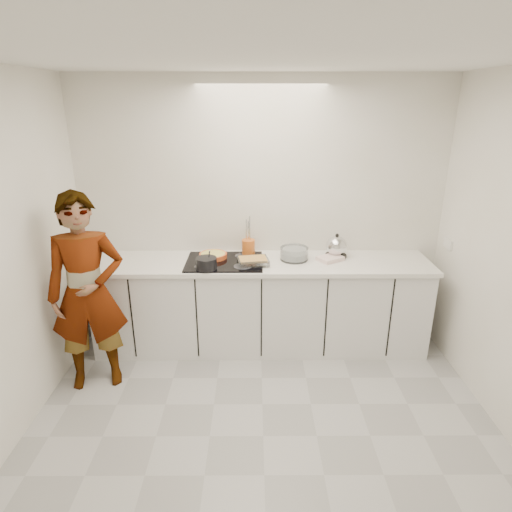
{
  "coord_description": "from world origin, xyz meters",
  "views": [
    {
      "loc": [
        -0.06,
        -2.54,
        2.36
      ],
      "look_at": [
        -0.05,
        1.05,
        1.05
      ],
      "focal_mm": 30.0,
      "sensor_mm": 36.0,
      "label": 1
    }
  ],
  "objects_px": {
    "kettle": "(336,247)",
    "utensil_crock": "(248,248)",
    "hob": "(224,262)",
    "baking_dish": "(253,261)",
    "mixing_bowl": "(294,254)",
    "saucepan": "(206,263)",
    "cook": "(87,294)",
    "tart_dish": "(213,255)"
  },
  "relations": [
    {
      "from": "saucepan",
      "to": "cook",
      "type": "xyz_separation_m",
      "value": [
        -0.95,
        -0.38,
        -0.12
      ]
    },
    {
      "from": "mixing_bowl",
      "to": "utensil_crock",
      "type": "xyz_separation_m",
      "value": [
        -0.44,
        0.13,
        0.02
      ]
    },
    {
      "from": "saucepan",
      "to": "kettle",
      "type": "xyz_separation_m",
      "value": [
        1.23,
        0.35,
        0.03
      ]
    },
    {
      "from": "mixing_bowl",
      "to": "utensil_crock",
      "type": "height_order",
      "value": "utensil_crock"
    },
    {
      "from": "saucepan",
      "to": "baking_dish",
      "type": "bearing_deg",
      "value": 16.53
    },
    {
      "from": "baking_dish",
      "to": "mixing_bowl",
      "type": "bearing_deg",
      "value": 19.74
    },
    {
      "from": "hob",
      "to": "cook",
      "type": "xyz_separation_m",
      "value": [
        -1.1,
        -0.57,
        -0.06
      ]
    },
    {
      "from": "cook",
      "to": "saucepan",
      "type": "bearing_deg",
      "value": 7.37
    },
    {
      "from": "baking_dish",
      "to": "cook",
      "type": "height_order",
      "value": "cook"
    },
    {
      "from": "saucepan",
      "to": "cook",
      "type": "height_order",
      "value": "cook"
    },
    {
      "from": "tart_dish",
      "to": "cook",
      "type": "bearing_deg",
      "value": -145.92
    },
    {
      "from": "baking_dish",
      "to": "cook",
      "type": "distance_m",
      "value": 1.46
    },
    {
      "from": "tart_dish",
      "to": "utensil_crock",
      "type": "distance_m",
      "value": 0.36
    },
    {
      "from": "baking_dish",
      "to": "kettle",
      "type": "relative_size",
      "value": 1.21
    },
    {
      "from": "saucepan",
      "to": "baking_dish",
      "type": "height_order",
      "value": "saucepan"
    },
    {
      "from": "tart_dish",
      "to": "kettle",
      "type": "relative_size",
      "value": 1.18
    },
    {
      "from": "tart_dish",
      "to": "baking_dish",
      "type": "height_order",
      "value": "baking_dish"
    },
    {
      "from": "hob",
      "to": "cook",
      "type": "height_order",
      "value": "cook"
    },
    {
      "from": "saucepan",
      "to": "mixing_bowl",
      "type": "xyz_separation_m",
      "value": [
        0.82,
        0.27,
        -0.01
      ]
    },
    {
      "from": "cook",
      "to": "kettle",
      "type": "bearing_deg",
      "value": 4.1
    },
    {
      "from": "saucepan",
      "to": "tart_dish",
      "type": "bearing_deg",
      "value": 83.47
    },
    {
      "from": "mixing_bowl",
      "to": "cook",
      "type": "bearing_deg",
      "value": -159.96
    },
    {
      "from": "tart_dish",
      "to": "utensil_crock",
      "type": "height_order",
      "value": "utensil_crock"
    },
    {
      "from": "baking_dish",
      "to": "mixing_bowl",
      "type": "distance_m",
      "value": 0.42
    },
    {
      "from": "kettle",
      "to": "utensil_crock",
      "type": "relative_size",
      "value": 1.59
    },
    {
      "from": "tart_dish",
      "to": "hob",
      "type": "bearing_deg",
      "value": -38.9
    },
    {
      "from": "mixing_bowl",
      "to": "utensil_crock",
      "type": "distance_m",
      "value": 0.46
    },
    {
      "from": "kettle",
      "to": "utensil_crock",
      "type": "height_order",
      "value": "kettle"
    },
    {
      "from": "hob",
      "to": "tart_dish",
      "type": "relative_size",
      "value": 2.39
    },
    {
      "from": "mixing_bowl",
      "to": "kettle",
      "type": "distance_m",
      "value": 0.43
    },
    {
      "from": "saucepan",
      "to": "mixing_bowl",
      "type": "height_order",
      "value": "saucepan"
    },
    {
      "from": "mixing_bowl",
      "to": "cook",
      "type": "height_order",
      "value": "cook"
    },
    {
      "from": "mixing_bowl",
      "to": "kettle",
      "type": "bearing_deg",
      "value": 11.11
    },
    {
      "from": "baking_dish",
      "to": "cook",
      "type": "xyz_separation_m",
      "value": [
        -1.37,
        -0.5,
        -0.1
      ]
    },
    {
      "from": "hob",
      "to": "utensil_crock",
      "type": "relative_size",
      "value": 4.49
    },
    {
      "from": "cook",
      "to": "utensil_crock",
      "type": "bearing_deg",
      "value": 15.94
    },
    {
      "from": "hob",
      "to": "utensil_crock",
      "type": "bearing_deg",
      "value": 41.19
    },
    {
      "from": "tart_dish",
      "to": "kettle",
      "type": "bearing_deg",
      "value": 2.91
    },
    {
      "from": "hob",
      "to": "utensil_crock",
      "type": "xyz_separation_m",
      "value": [
        0.23,
        0.2,
        0.07
      ]
    },
    {
      "from": "saucepan",
      "to": "utensil_crock",
      "type": "height_order",
      "value": "saucepan"
    },
    {
      "from": "kettle",
      "to": "cook",
      "type": "bearing_deg",
      "value": -161.61
    },
    {
      "from": "kettle",
      "to": "utensil_crock",
      "type": "distance_m",
      "value": 0.86
    }
  ]
}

